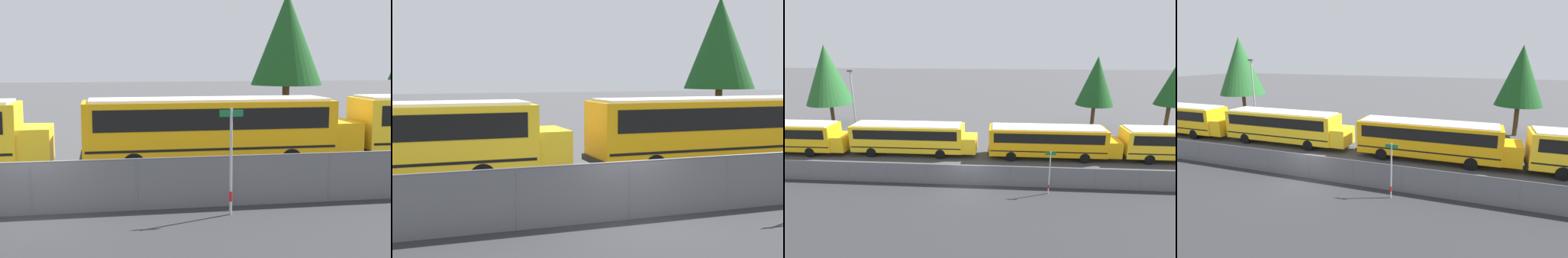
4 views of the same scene
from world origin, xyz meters
TOP-DOWN VIEW (x-y plane):
  - ground_plane at (0.00, 0.00)m, footprint 200.00×200.00m
  - fence at (-0.00, -0.00)m, footprint 61.62×0.07m
  - school_bus_2 at (6.79, 6.16)m, footprint 11.80×2.54m
  - tree_1 at (13.49, 16.39)m, footprint 4.40×4.40m

SIDE VIEW (x-z plane):
  - ground_plane at x=0.00m, z-range 0.00..0.00m
  - fence at x=0.00m, z-range 0.02..1.63m
  - school_bus_2 at x=6.79m, z-range 0.27..3.23m
  - tree_1 at x=13.49m, z-range 1.48..10.21m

